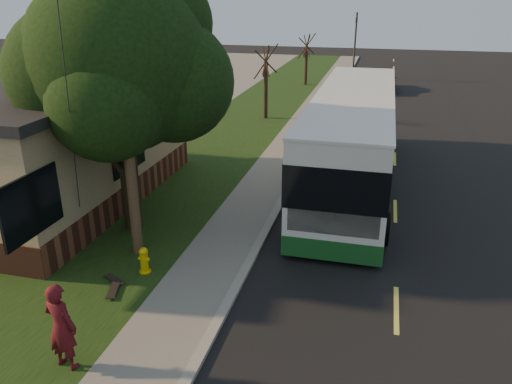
% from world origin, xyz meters
% --- Properties ---
extents(ground, '(120.00, 120.00, 0.00)m').
position_xyz_m(ground, '(0.00, 0.00, 0.00)').
color(ground, black).
rests_on(ground, ground).
extents(road, '(8.00, 80.00, 0.01)m').
position_xyz_m(road, '(4.00, 10.00, 0.01)').
color(road, black).
rests_on(road, ground).
extents(curb, '(0.25, 80.00, 0.12)m').
position_xyz_m(curb, '(0.00, 10.00, 0.06)').
color(curb, gray).
rests_on(curb, ground).
extents(sidewalk, '(2.00, 80.00, 0.08)m').
position_xyz_m(sidewalk, '(-1.00, 10.00, 0.04)').
color(sidewalk, slate).
rests_on(sidewalk, ground).
extents(grass_verge, '(5.00, 80.00, 0.07)m').
position_xyz_m(grass_verge, '(-4.50, 10.00, 0.04)').
color(grass_verge, black).
rests_on(grass_verge, ground).
extents(building_lot, '(15.00, 80.00, 0.04)m').
position_xyz_m(building_lot, '(-14.50, 10.00, 0.02)').
color(building_lot, slate).
rests_on(building_lot, ground).
extents(fire_hydrant, '(0.32, 0.32, 0.74)m').
position_xyz_m(fire_hydrant, '(-2.60, 0.00, 0.43)').
color(fire_hydrant, '#E4BC0C').
rests_on(fire_hydrant, grass_verge).
extents(utility_pole, '(2.86, 3.21, 9.07)m').
position_xyz_m(utility_pole, '(-3.31, 0.99, 4.63)').
color(utility_pole, '#473321').
rests_on(utility_pole, ground).
extents(leafy_tree, '(6.30, 6.00, 7.80)m').
position_xyz_m(leafy_tree, '(-4.17, 2.65, 5.17)').
color(leafy_tree, black).
rests_on(leafy_tree, grass_verge).
extents(bare_tree_near, '(1.38, 1.21, 4.31)m').
position_xyz_m(bare_tree_near, '(-3.50, 18.00, 2.15)').
color(bare_tree_near, black).
rests_on(bare_tree_near, grass_verge).
extents(bare_tree_far, '(1.38, 1.21, 4.03)m').
position_xyz_m(bare_tree_far, '(-3.00, 30.00, 2.00)').
color(bare_tree_far, black).
rests_on(bare_tree_far, grass_verge).
extents(traffic_signal, '(0.18, 0.22, 5.50)m').
position_xyz_m(traffic_signal, '(0.50, 34.00, 3.16)').
color(traffic_signal, '#2D2D30').
rests_on(traffic_signal, ground).
extents(transit_bus, '(3.09, 13.40, 3.62)m').
position_xyz_m(transit_bus, '(2.22, 8.27, 1.93)').
color(transit_bus, silver).
rests_on(transit_bus, ground).
extents(skateboarder, '(0.76, 0.56, 1.91)m').
position_xyz_m(skateboarder, '(-2.50, -3.73, 1.03)').
color(skateboarder, '#4C0F15').
rests_on(skateboarder, grass_verge).
extents(skateboard_main, '(0.46, 0.88, 0.08)m').
position_xyz_m(skateboard_main, '(-2.95, -1.07, 0.13)').
color(skateboard_main, black).
rests_on(skateboard_main, grass_verge).
extents(skateboard_spare, '(0.72, 0.48, 0.07)m').
position_xyz_m(skateboard_spare, '(-3.18, -0.62, 0.12)').
color(skateboard_spare, black).
rests_on(skateboard_spare, grass_verge).
extents(dumpster, '(1.66, 1.46, 1.24)m').
position_xyz_m(dumpster, '(-8.24, 4.47, 0.67)').
color(dumpster, '#133217').
rests_on(dumpster, building_lot).
extents(distant_car, '(2.07, 4.99, 1.69)m').
position_xyz_m(distant_car, '(3.05, 29.29, 0.84)').
color(distant_car, black).
rests_on(distant_car, ground).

